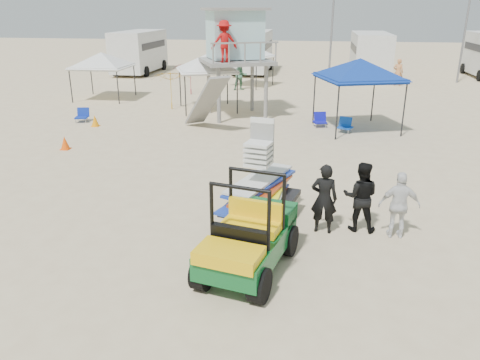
# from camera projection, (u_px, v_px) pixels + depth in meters

# --- Properties ---
(ground) EXTENTS (140.00, 140.00, 0.00)m
(ground) POSITION_uv_depth(u_px,v_px,m) (187.00, 302.00, 8.52)
(ground) COLOR beige
(ground) RESTS_ON ground
(utility_cart) EXTENTS (1.82, 2.81, 1.97)m
(utility_cart) POSITION_uv_depth(u_px,v_px,m) (247.00, 230.00, 9.21)
(utility_cart) COLOR #0D5623
(utility_cart) RESTS_ON ground
(surf_trailer) EXTENTS (1.87, 2.81, 2.29)m
(surf_trailer) POSITION_uv_depth(u_px,v_px,m) (261.00, 187.00, 11.37)
(surf_trailer) COLOR black
(surf_trailer) RESTS_ON ground
(man_left) EXTENTS (0.65, 0.45, 1.69)m
(man_left) POSITION_uv_depth(u_px,v_px,m) (324.00, 199.00, 10.90)
(man_left) COLOR black
(man_left) RESTS_ON ground
(man_mid) EXTENTS (0.89, 0.72, 1.70)m
(man_mid) POSITION_uv_depth(u_px,v_px,m) (361.00, 197.00, 11.00)
(man_mid) COLOR black
(man_mid) RESTS_ON ground
(man_right) EXTENTS (0.95, 0.43, 1.59)m
(man_right) POSITION_uv_depth(u_px,v_px,m) (399.00, 205.00, 10.66)
(man_right) COLOR silver
(man_right) RESTS_ON ground
(lifeguard_tower) EXTENTS (4.05, 4.05, 4.90)m
(lifeguard_tower) POSITION_uv_depth(u_px,v_px,m) (235.00, 39.00, 21.78)
(lifeguard_tower) COLOR gray
(lifeguard_tower) RESTS_ON ground
(canopy_blue) EXTENTS (3.84, 3.84, 3.44)m
(canopy_blue) POSITION_uv_depth(u_px,v_px,m) (360.00, 62.00, 19.47)
(canopy_blue) COLOR black
(canopy_blue) RESTS_ON ground
(canopy_white_a) EXTENTS (3.54, 3.54, 3.23)m
(canopy_white_a) POSITION_uv_depth(u_px,v_px,m) (207.00, 57.00, 23.48)
(canopy_white_a) COLOR black
(canopy_white_a) RESTS_ON ground
(canopy_white_b) EXTENTS (2.97, 2.97, 3.04)m
(canopy_white_b) POSITION_uv_depth(u_px,v_px,m) (101.00, 55.00, 26.45)
(canopy_white_b) COLOR black
(canopy_white_b) RESTS_ON ground
(canopy_white_c) EXTENTS (3.35, 3.35, 3.14)m
(canopy_white_c) POSITION_uv_depth(u_px,v_px,m) (249.00, 46.00, 30.81)
(canopy_white_c) COLOR black
(canopy_white_c) RESTS_ON ground
(umbrella_a) EXTENTS (2.73, 2.75, 1.96)m
(umbrella_a) POSITION_uv_depth(u_px,v_px,m) (191.00, 78.00, 28.33)
(umbrella_a) COLOR #A91227
(umbrella_a) RESTS_ON ground
(umbrella_b) EXTENTS (2.95, 2.96, 1.97)m
(umbrella_b) POSITION_uv_depth(u_px,v_px,m) (171.00, 90.00, 24.19)
(umbrella_b) COLOR orange
(umbrella_b) RESTS_ON ground
(cone_near) EXTENTS (0.34, 0.34, 0.50)m
(cone_near) POSITION_uv_depth(u_px,v_px,m) (65.00, 143.00, 17.54)
(cone_near) COLOR #FF5108
(cone_near) RESTS_ON ground
(cone_far) EXTENTS (0.34, 0.34, 0.50)m
(cone_far) POSITION_uv_depth(u_px,v_px,m) (95.00, 121.00, 20.94)
(cone_far) COLOR orange
(cone_far) RESTS_ON ground
(beach_chair_a) EXTENTS (0.64, 0.69, 0.64)m
(beach_chair_a) POSITION_uv_depth(u_px,v_px,m) (82.00, 115.00, 21.77)
(beach_chair_a) COLOR #0D2797
(beach_chair_a) RESTS_ON ground
(beach_chair_b) EXTENTS (0.65, 0.71, 0.64)m
(beach_chair_b) POSITION_uv_depth(u_px,v_px,m) (320.00, 120.00, 20.89)
(beach_chair_b) COLOR #0F11A9
(beach_chair_b) RESTS_ON ground
(beach_chair_c) EXTENTS (0.70, 0.77, 0.64)m
(beach_chair_c) POSITION_uv_depth(u_px,v_px,m) (345.00, 125.00, 19.97)
(beach_chair_c) COLOR #1045AE
(beach_chair_c) RESTS_ON ground
(rv_far_left) EXTENTS (2.64, 6.80, 3.25)m
(rv_far_left) POSITION_uv_depth(u_px,v_px,m) (139.00, 50.00, 37.43)
(rv_far_left) COLOR silver
(rv_far_left) RESTS_ON ground
(rv_mid_left) EXTENTS (2.65, 6.50, 3.25)m
(rv_mid_left) POSITION_uv_depth(u_px,v_px,m) (253.00, 50.00, 37.49)
(rv_mid_left) COLOR silver
(rv_mid_left) RESTS_ON ground
(rv_mid_right) EXTENTS (2.64, 7.00, 3.25)m
(rv_mid_right) POSITION_uv_depth(u_px,v_px,m) (370.00, 53.00, 34.77)
(rv_mid_right) COLOR silver
(rv_mid_right) RESTS_ON ground
(light_pole_left) EXTENTS (0.14, 0.14, 8.00)m
(light_pole_left) POSITION_uv_depth(u_px,v_px,m) (332.00, 23.00, 31.67)
(light_pole_left) COLOR slate
(light_pole_left) RESTS_ON ground
(light_pole_right) EXTENTS (0.14, 0.14, 8.00)m
(light_pole_right) POSITION_uv_depth(u_px,v_px,m) (466.00, 23.00, 31.73)
(light_pole_right) COLOR slate
(light_pole_right) RESTS_ON ground
(distant_beachgoers) EXTENTS (13.58, 15.33, 1.82)m
(distant_beachgoers) POSITION_uv_depth(u_px,v_px,m) (340.00, 85.00, 26.41)
(distant_beachgoers) COLOR #4F8362
(distant_beachgoers) RESTS_ON ground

